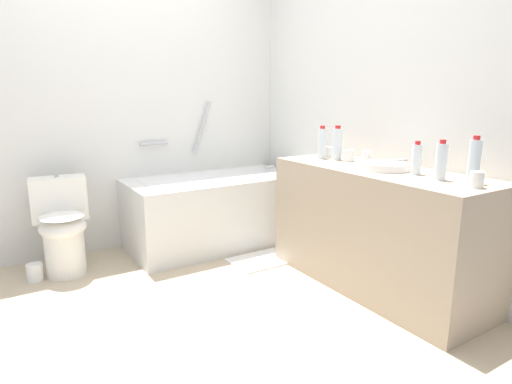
{
  "coord_description": "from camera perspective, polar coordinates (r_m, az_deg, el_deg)",
  "views": [
    {
      "loc": [
        -0.94,
        -2.29,
        1.3
      ],
      "look_at": [
        0.64,
        0.22,
        0.63
      ],
      "focal_mm": 30.23,
      "sensor_mm": 36.0,
      "label": 1
    }
  ],
  "objects": [
    {
      "name": "water_bottle_1",
      "position": [
        2.8,
        20.48,
        4.11
      ],
      "size": [
        0.06,
        0.06,
        0.2
      ],
      "color": "silver",
      "rests_on": "vanity_counter"
    },
    {
      "name": "vanity_counter",
      "position": [
        3.05,
        15.64,
        -4.66
      ],
      "size": [
        0.59,
        1.56,
        0.82
      ],
      "primitive_type": "cube",
      "color": "tan",
      "rests_on": "ground_plane"
    },
    {
      "name": "drinking_glass_1",
      "position": [
        3.4,
        9.55,
        5.25
      ],
      "size": [
        0.07,
        0.07,
        0.08
      ],
      "primitive_type": "cylinder",
      "color": "white",
      "rests_on": "vanity_counter"
    },
    {
      "name": "sink_basin",
      "position": [
        2.92,
        16.82,
        3.29
      ],
      "size": [
        0.3,
        0.3,
        0.05
      ],
      "primitive_type": "cylinder",
      "color": "white",
      "rests_on": "vanity_counter"
    },
    {
      "name": "toilet_paper_roll",
      "position": [
        3.5,
        -27.2,
        -9.42
      ],
      "size": [
        0.11,
        0.11,
        0.13
      ],
      "primitive_type": "cylinder",
      "color": "white",
      "rests_on": "ground_plane"
    },
    {
      "name": "toilet",
      "position": [
        3.47,
        -24.25,
        -4.21
      ],
      "size": [
        0.4,
        0.52,
        0.71
      ],
      "rotation": [
        0.0,
        0.0,
        -1.67
      ],
      "color": "white",
      "rests_on": "ground_plane"
    },
    {
      "name": "drinking_glass_3",
      "position": [
        3.1,
        14.42,
        4.43
      ],
      "size": [
        0.06,
        0.06,
        0.1
      ],
      "primitive_type": "cylinder",
      "color": "white",
      "rests_on": "vanity_counter"
    },
    {
      "name": "water_bottle_4",
      "position": [
        3.27,
        10.69,
        6.28
      ],
      "size": [
        0.07,
        0.07,
        0.25
      ],
      "color": "silver",
      "rests_on": "vanity_counter"
    },
    {
      "name": "drinking_glass_2",
      "position": [
        3.22,
        12.12,
        4.72
      ],
      "size": [
        0.08,
        0.08,
        0.08
      ],
      "primitive_type": "cylinder",
      "color": "white",
      "rests_on": "vanity_counter"
    },
    {
      "name": "drinking_glass_0",
      "position": [
        2.53,
        27.2,
        1.46
      ],
      "size": [
        0.07,
        0.07,
        0.09
      ],
      "primitive_type": "cylinder",
      "color": "white",
      "rests_on": "vanity_counter"
    },
    {
      "name": "water_bottle_2",
      "position": [
        2.64,
        26.9,
        3.68
      ],
      "size": [
        0.07,
        0.07,
        0.26
      ],
      "color": "silver",
      "rests_on": "vanity_counter"
    },
    {
      "name": "sink_faucet",
      "position": [
        3.05,
        19.01,
        3.62
      ],
      "size": [
        0.13,
        0.15,
        0.06
      ],
      "color": "#A9A9AE",
      "rests_on": "vanity_counter"
    },
    {
      "name": "bath_mat",
      "position": [
        3.52,
        1.74,
        -8.78
      ],
      "size": [
        0.63,
        0.35,
        0.01
      ],
      "primitive_type": "cube",
      "color": "white",
      "rests_on": "ground_plane"
    },
    {
      "name": "wall_right_mirror",
      "position": [
        3.41,
        16.0,
        10.68
      ],
      "size": [
        0.1,
        3.16,
        2.41
      ],
      "primitive_type": "cube",
      "color": "silver",
      "rests_on": "ground_plane"
    },
    {
      "name": "water_bottle_3",
      "position": [
        3.32,
        8.72,
        6.4
      ],
      "size": [
        0.07,
        0.07,
        0.25
      ],
      "color": "silver",
      "rests_on": "vanity_counter"
    },
    {
      "name": "bathtub",
      "position": [
        3.81,
        -5.47,
        -2.16
      ],
      "size": [
        1.48,
        0.74,
        1.24
      ],
      "color": "silver",
      "rests_on": "ground_plane"
    },
    {
      "name": "ground_plane",
      "position": [
        2.8,
        -8.98,
        -15.12
      ],
      "size": [
        4.07,
        4.07,
        0.0
      ],
      "primitive_type": "plane",
      "color": "#C1AD8E"
    },
    {
      "name": "wall_back_tiled",
      "position": [
        3.84,
        -18.25,
        10.72
      ],
      "size": [
        3.47,
        0.1,
        2.41
      ],
      "primitive_type": "cube",
      "color": "silver",
      "rests_on": "ground_plane"
    },
    {
      "name": "water_bottle_0",
      "position": [
        2.66,
        23.29,
        3.75
      ],
      "size": [
        0.06,
        0.06,
        0.23
      ],
      "color": "silver",
      "rests_on": "vanity_counter"
    }
  ]
}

